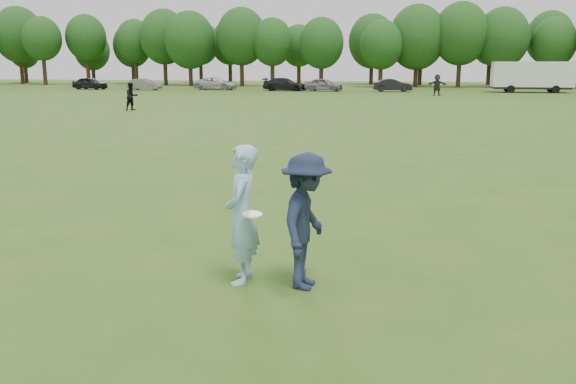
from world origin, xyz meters
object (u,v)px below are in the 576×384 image
thrower (242,215)px  car_f (393,85)px  car_e (324,85)px  defender (306,221)px  car_c (216,84)px  car_d (285,84)px  cargo_trailer (532,75)px  player_far_d (437,85)px  car_b (144,84)px  car_a (90,83)px  player_far_a (132,96)px

thrower → car_f: (0.11, 59.97, -0.28)m
car_e → car_f: 7.49m
defender → car_c: size_ratio=0.36×
car_d → cargo_trailer: cargo_trailer is taller
defender → cargo_trailer: bearing=-7.1°
player_far_d → car_b: bearing=163.5°
thrower → cargo_trailer: cargo_trailer is taller
car_b → defender: bearing=-151.2°
thrower → car_b: thrower is taller
car_e → car_d: bearing=93.7°
car_b → car_c: car_c is taller
car_a → thrower: bearing=-142.1°
player_far_a → car_c: 31.86m
defender → car_c: 64.55m
thrower → car_f: size_ratio=0.46×
car_e → cargo_trailer: (21.86, 1.32, 1.06)m
car_c → car_a: bearing=99.7°
car_e → cargo_trailer: cargo_trailer is taller
car_f → car_a: bearing=83.5°
car_d → car_f: 11.90m
car_f → cargo_trailer: cargo_trailer is taller
thrower → car_d: bearing=-175.4°
car_a → car_b: size_ratio=1.06×
car_c → car_b: bearing=109.3°
defender → car_f: 60.00m
thrower → cargo_trailer: size_ratio=0.21×
car_d → car_f: car_d is taller
player_far_d → car_a: bearing=164.7°
car_e → cargo_trailer: size_ratio=0.47×
player_far_a → car_f: bearing=8.1°
defender → car_e: bearing=13.4°
car_b → car_d: (16.31, 1.18, 0.07)m
car_a → defender: bearing=-141.5°
car_b → cargo_trailer: bearing=-84.4°
car_e → car_f: (7.49, 0.33, -0.03)m
car_b → car_e: (20.73, 0.97, 0.07)m
car_d → car_f: size_ratio=1.18×
car_d → cargo_trailer: 26.32m
car_f → player_far_a: bearing=144.9°
player_far_d → defender: bearing=-99.4°
car_a → cargo_trailer: (49.73, 1.74, 1.06)m
car_b → car_c: bearing=-71.3°
defender → car_d: size_ratio=0.38×
thrower → car_d: thrower is taller
player_far_a → car_e: bearing=20.1°
player_far_d → car_d: size_ratio=0.41×
car_f → cargo_trailer: 14.45m
player_far_d → car_b: player_far_d is taller
car_c → car_d: size_ratio=1.04×
player_far_d → car_a: (-39.76, 6.93, -0.30)m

